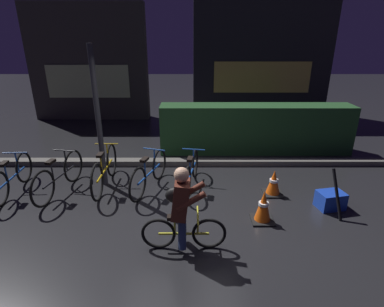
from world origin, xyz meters
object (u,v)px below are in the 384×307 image
Objects in this scene: street_post at (98,120)px; parked_bike_center_right at (149,173)px; traffic_cone_far at (273,183)px; closed_umbrella at (336,194)px; blue_crate at (330,200)px; parked_bike_leftmost at (11,177)px; parked_bike_right_mid at (191,171)px; parked_bike_left_mid at (58,176)px; cyclist at (181,209)px; parked_bike_center_left at (104,170)px; traffic_cone_near at (263,207)px.

parked_bike_center_right is (0.93, -0.20, -1.01)m from street_post.
closed_umbrella is (0.83, -0.73, 0.17)m from traffic_cone_far.
blue_crate is at bearing -12.22° from street_post.
parked_bike_right_mid is at bearing -88.66° from parked_bike_leftmost.
parked_bike_right_mid is at bearing -64.22° from parked_bike_center_right.
parked_bike_right_mid is 3.43× the size of blue_crate.
street_post is 1.30m from parked_bike_left_mid.
parked_bike_left_mid is 1.09× the size of parked_bike_right_mid.
cyclist reaches higher than traffic_cone_far.
blue_crate is (4.91, -0.56, -0.20)m from parked_bike_left_mid.
blue_crate is (3.23, -0.70, -0.19)m from parked_bike_center_right.
parked_bike_center_left reaches higher than traffic_cone_far.
parked_bike_center_right is at bearing -89.88° from parked_bike_leftmost.
parked_bike_left_mid is at bearing 112.23° from parked_bike_center_right.
parked_bike_center_right is 1.03× the size of parked_bike_right_mid.
closed_umbrella reaches higher than parked_bike_leftmost.
parked_bike_center_left is at bearing -84.50° from parked_bike_leftmost.
parked_bike_center_left is at bearing 168.87° from blue_crate.
parked_bike_center_left reaches higher than parked_bike_center_right.
closed_umbrella is (3.19, -0.95, 0.06)m from parked_bike_center_right.
traffic_cone_far is 0.40× the size of cyclist.
parked_bike_center_right is 3.14× the size of traffic_cone_far.
traffic_cone_near is (4.53, -0.96, -0.07)m from parked_bike_leftmost.
parked_bike_center_left is (0.04, -0.09, -0.98)m from street_post.
parked_bike_center_right is at bearing -12.22° from street_post.
cyclist is 2.64m from closed_umbrella.
parked_bike_leftmost is 3.18× the size of traffic_cone_far.
cyclist is (1.61, -1.95, -0.72)m from street_post.
parked_bike_center_right is 0.82m from parked_bike_right_mid.
parked_bike_center_right is 3.31m from blue_crate.
parked_bike_center_left is at bearing 129.82° from cyclist.
parked_bike_leftmost is 0.96× the size of parked_bike_left_mid.
street_post is 4.93× the size of traffic_cone_near.
parked_bike_right_mid is 3.05× the size of traffic_cone_far.
cyclist reaches higher than parked_bike_center_left.
closed_umbrella is (4.87, -0.81, 0.06)m from parked_bike_left_mid.
traffic_cone_far is at bearing -95.81° from parked_bike_center_left.
traffic_cone_near is 1.24× the size of blue_crate.
parked_bike_right_mid is (1.74, -0.08, -1.02)m from street_post.
cyclist is at bearing -114.43° from parked_bike_left_mid.
cyclist is at bearing -141.05° from parked_bike_center_right.
street_post is at bearing -81.20° from parked_bike_leftmost.
parked_bike_leftmost is 5.81m from closed_umbrella.
parked_bike_left_mid is at bearing 59.40° from closed_umbrella.
parked_bike_center_left is at bearing 174.27° from traffic_cone_far.
parked_bike_leftmost reaches higher than parked_bike_right_mid.
parked_bike_right_mid is at bearing -74.30° from parked_bike_left_mid.
cyclist is at bearing -50.44° from street_post.
closed_umbrella is (2.37, -1.07, 0.08)m from parked_bike_right_mid.
parked_bike_leftmost is 3.64m from cyclist.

